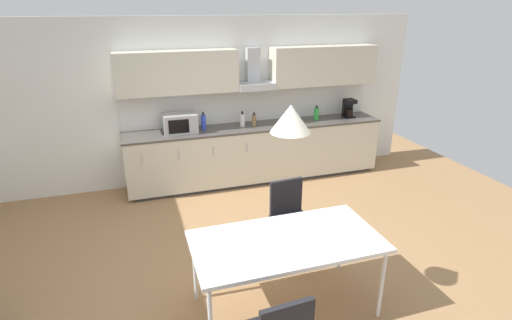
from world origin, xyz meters
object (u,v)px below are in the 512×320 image
(bottle_green, at_px, (316,114))
(chair_far_right, at_px, (290,211))
(bottle_brown, at_px, (254,120))
(pendant_lamp, at_px, (291,119))
(bottle_white, at_px, (242,120))
(microwave, at_px, (180,123))
(dining_table, at_px, (287,244))
(bottle_blue, at_px, (203,122))
(coffee_maker, at_px, (349,108))

(bottle_green, relative_size, chair_far_right, 0.27)
(chair_far_right, bearing_deg, bottle_brown, 83.22)
(chair_far_right, distance_m, pendant_lamp, 1.56)
(bottle_white, xyz_separation_m, bottle_green, (1.25, 0.01, -0.00))
(microwave, bearing_deg, dining_table, -80.01)
(dining_table, bearing_deg, bottle_blue, 93.05)
(bottle_brown, distance_m, bottle_white, 0.18)
(coffee_maker, height_order, pendant_lamp, pendant_lamp)
(bottle_green, bearing_deg, microwave, -179.08)
(bottle_white, xyz_separation_m, dining_table, (-0.44, -2.93, -0.31))
(coffee_maker, height_order, bottle_green, coffee_maker)
(bottle_brown, distance_m, bottle_green, 1.08)
(coffee_maker, relative_size, dining_table, 0.18)
(coffee_maker, xyz_separation_m, bottle_white, (-1.83, -0.00, -0.05))
(microwave, xyz_separation_m, bottle_green, (2.20, 0.04, -0.04))
(chair_far_right, bearing_deg, bottle_blue, 103.61)
(microwave, distance_m, coffee_maker, 2.78)
(chair_far_right, relative_size, pendant_lamp, 2.72)
(bottle_white, bearing_deg, bottle_brown, -14.72)
(bottle_brown, xyz_separation_m, chair_far_right, (-0.25, -2.08, -0.46))
(coffee_maker, relative_size, pendant_lamp, 0.94)
(bottle_white, height_order, dining_table, bottle_white)
(bottle_white, relative_size, dining_table, 0.14)
(microwave, relative_size, coffee_maker, 1.60)
(bottle_brown, relative_size, bottle_blue, 0.82)
(bottle_blue, height_order, pendant_lamp, pendant_lamp)
(microwave, height_order, bottle_white, microwave)
(coffee_maker, relative_size, chair_far_right, 0.34)
(bottle_white, height_order, bottle_green, same)
(microwave, bearing_deg, chair_far_right, -67.37)
(bottle_white, distance_m, bottle_blue, 0.60)
(microwave, relative_size, bottle_blue, 1.82)
(bottle_green, xyz_separation_m, dining_table, (-1.69, -2.94, -0.31))
(bottle_blue, distance_m, dining_table, 2.98)
(coffee_maker, xyz_separation_m, bottle_green, (-0.58, 0.01, -0.05))
(bottle_brown, distance_m, bottle_blue, 0.77)
(bottle_brown, xyz_separation_m, dining_table, (-0.61, -2.88, -0.30))
(bottle_brown, bearing_deg, bottle_blue, 174.31)
(bottle_blue, distance_m, chair_far_right, 2.27)
(bottle_brown, bearing_deg, microwave, 178.93)
(bottle_green, bearing_deg, bottle_blue, 179.37)
(pendant_lamp, bearing_deg, bottle_white, 81.50)
(dining_table, bearing_deg, pendant_lamp, 0.00)
(bottle_blue, bearing_deg, bottle_brown, -5.69)
(coffee_maker, distance_m, pendant_lamp, 3.78)
(microwave, bearing_deg, bottle_brown, -1.07)
(microwave, xyz_separation_m, bottle_white, (0.95, 0.02, -0.04))
(bottle_white, bearing_deg, pendant_lamp, -98.50)
(chair_far_right, xyz_separation_m, pendant_lamp, (-0.36, -0.80, 1.29))
(coffee_maker, xyz_separation_m, dining_table, (-2.27, -2.93, -0.36))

